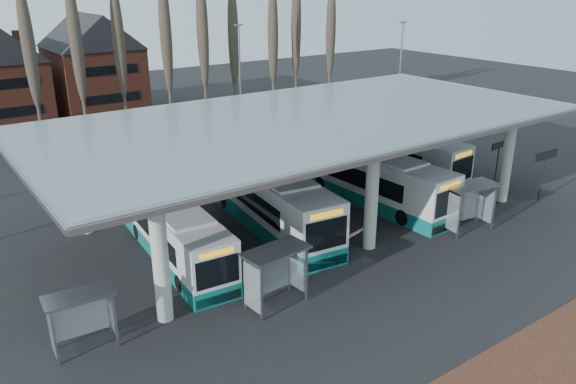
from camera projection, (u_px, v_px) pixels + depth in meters
ground at (402, 265)px, 28.99m from camera, size 140.00×140.00×0.00m
station_canopy at (309, 127)px, 33.07m from camera, size 32.00×16.00×6.34m
poplar_row at (143, 38)px, 51.01m from camera, size 45.10×1.10×14.50m
lamp_post_b at (240, 80)px, 50.15m from camera, size 0.80×0.16×10.17m
lamp_post_c at (400, 75)px, 53.17m from camera, size 0.80×0.16×10.17m
bus_0 at (174, 231)px, 29.37m from camera, size 3.25×11.23×3.08m
bus_1 at (268, 198)px, 33.22m from camera, size 4.25×13.09×3.57m
bus_2 at (370, 178)px, 36.73m from camera, size 3.06×12.39×3.42m
bus_3 at (388, 153)px, 41.99m from camera, size 3.72×12.86×3.53m
shelter_0 at (80, 308)px, 21.92m from camera, size 2.73×1.51×2.45m
shelter_1 at (274, 264)px, 24.82m from camera, size 3.11×1.74×2.78m
shelter_2 at (469, 196)px, 32.37m from camera, size 3.28×1.98×2.87m
info_sign_0 at (545, 159)px, 36.32m from camera, size 2.35×0.19×3.49m
info_sign_1 at (499, 148)px, 40.09m from camera, size 2.03×0.37×3.03m
barrier at (354, 234)px, 30.32m from camera, size 2.38×0.94×1.21m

